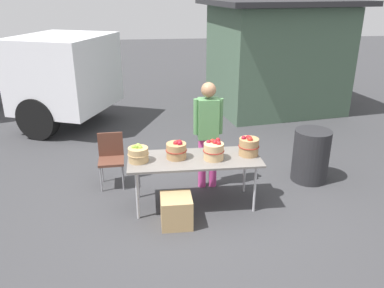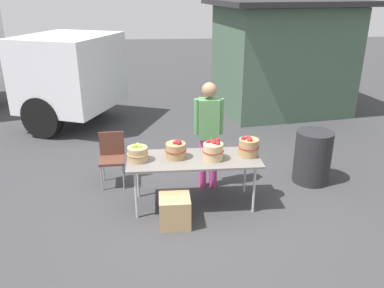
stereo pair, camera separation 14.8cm
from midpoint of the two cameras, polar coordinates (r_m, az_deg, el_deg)
name	(u,v)px [view 1 (the left image)]	position (r m, az deg, el deg)	size (l,w,h in m)	color
ground_plane	(194,204)	(5.98, -0.38, -8.65)	(40.00, 40.00, 0.00)	#38383A
market_table	(194,161)	(5.66, -0.40, -2.49)	(1.90, 0.76, 0.75)	slate
apple_basket_green_0	(138,154)	(5.56, -8.54, -1.37)	(0.30, 0.30, 0.26)	tan
apple_basket_red_0	(176,150)	(5.61, -3.02, -0.89)	(0.31, 0.31, 0.27)	#A87F51
apple_basket_red_1	(214,150)	(5.57, 2.41, -0.92)	(0.30, 0.30, 0.29)	tan
apple_basket_red_2	(249,146)	(5.75, 7.48, -0.29)	(0.30, 0.30, 0.30)	#A87F51
vendor_adult	(208,127)	(6.09, 1.64, 2.41)	(0.45, 0.24, 1.72)	#CC3F8C
food_kiosk	(277,56)	(10.50, 11.74, 12.36)	(3.91, 3.41, 2.74)	#47604C
folding_chair	(111,155)	(6.49, -12.28, -1.63)	(0.42, 0.42, 0.86)	brown
trash_barrel	(311,156)	(6.78, 16.23, -1.62)	(0.59, 0.59, 0.87)	#262628
produce_crate	(176,211)	(5.42, -3.07, -9.62)	(0.42, 0.42, 0.42)	tan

